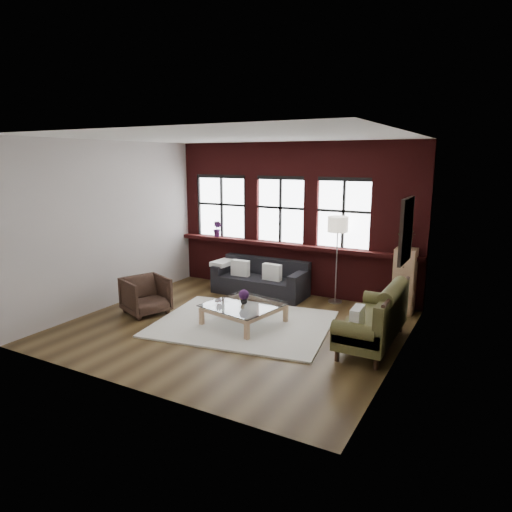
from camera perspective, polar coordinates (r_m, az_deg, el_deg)
The scene contains 26 objects.
floor at distance 8.03m, azimuth -2.71°, elevation -8.77°, with size 5.50×5.50×0.00m, color #3B2A15.
ceiling at distance 7.52m, azimuth -2.96°, elevation 14.68°, with size 5.50×5.50×0.00m, color white.
wall_back at distance 9.81m, azimuth 4.84°, elevation 4.68°, with size 5.50×5.50×0.00m, color #BCB4AF.
wall_front at distance 5.68m, azimuth -16.13°, elevation -1.22°, with size 5.50×5.50×0.00m, color #BCB4AF.
wall_left at distance 9.34m, azimuth -17.41°, elevation 3.79°, with size 5.00×5.00×0.00m, color #BCB4AF.
wall_right at distance 6.62m, azimuth 17.90°, elevation 0.54°, with size 5.00×5.00×0.00m, color #BCB4AF.
brick_backwall at distance 9.75m, azimuth 4.70°, elevation 4.64°, with size 5.50×0.12×3.20m, color #441010, non-canonical shape.
sill_ledge at distance 9.76m, azimuth 4.43°, elevation 1.32°, with size 5.50×0.30×0.08m, color #441010.
window_left at distance 10.60m, azimuth -4.23°, elevation 6.06°, with size 1.38×0.10×1.50m, color black, non-canonical shape.
window_mid at distance 9.87m, azimuth 3.14°, elevation 5.63°, with size 1.38×0.10×1.50m, color black, non-canonical shape.
window_right at distance 9.35m, azimuth 10.93°, elevation 5.07°, with size 1.38×0.10×1.50m, color black, non-canonical shape.
wall_poster at distance 6.88m, azimuth 18.27°, elevation 3.04°, with size 0.05×0.74×0.94m, color black, non-canonical shape.
shag_rug at distance 8.11m, azimuth -1.61°, elevation -8.43°, with size 2.96×2.33×0.03m, color silver.
dark_sofa at distance 9.74m, azimuth 0.51°, elevation -2.76°, with size 2.01×0.81×0.73m, color black, non-canonical shape.
pillow_a at distance 9.81m, azimuth -1.98°, elevation -1.51°, with size 0.40×0.14×0.34m, color white.
pillow_b at distance 9.46m, azimuth 2.02°, elevation -2.03°, with size 0.40×0.14×0.34m, color white.
vintage_settee at distance 7.31m, azimuth 14.36°, elevation -7.16°, with size 0.82×1.86×0.99m, color #4A4822, non-canonical shape.
pillow_settee at distance 6.78m, azimuth 12.53°, elevation -7.65°, with size 0.14×0.38×0.34m, color white.
armchair at distance 8.81m, azimuth -13.61°, elevation -4.81°, with size 0.75×0.77×0.70m, color #302018.
coffee_table at distance 8.05m, azimuth -1.52°, elevation -7.32°, with size 1.16×1.16×0.39m, color tan, non-canonical shape.
vase at distance 7.96m, azimuth -1.53°, elevation -5.56°, with size 0.13×0.13×0.13m, color #B2B2B2.
flowers at distance 7.93m, azimuth -1.53°, elevation -4.85°, with size 0.18×0.18×0.18m, color #3F1A4C.
drawer_chest at distance 8.98m, azimuth 18.06°, elevation -2.98°, with size 0.38×0.38×1.23m, color tan.
potted_plant_top at distance 8.81m, azimuth 18.40°, elevation 2.03°, with size 0.32×0.28×0.36m, color #2D5923.
floor_lamp at distance 9.20m, azimuth 10.06°, elevation -0.07°, with size 0.40×0.40×1.90m, color #A5A5A8, non-canonical shape.
sill_plant at distance 10.59m, azimuth -4.85°, elevation 3.41°, with size 0.21×0.17×0.38m, color #3F1A4C.
Camera 1 is at (3.93, -6.40, 2.86)m, focal length 32.00 mm.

